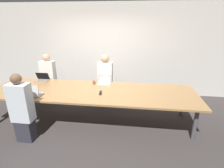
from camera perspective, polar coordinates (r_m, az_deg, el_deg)
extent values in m
plane|color=#383333|center=(4.42, -6.20, -11.24)|extent=(24.00, 24.00, 0.00)
cube|color=beige|center=(5.62, -2.45, 11.06)|extent=(12.00, 0.06, 2.80)
cube|color=#9E7547|center=(4.08, -6.58, -2.44)|extent=(4.76, 1.36, 0.04)
cylinder|color=#4C4C51|center=(3.91, 25.53, -11.73)|extent=(0.08, 0.08, 0.71)
cylinder|color=#4C4C51|center=(5.55, -27.78, -2.66)|extent=(0.08, 0.08, 0.71)
cylinder|color=#4C4C51|center=(4.75, 22.06, -5.45)|extent=(0.08, 0.08, 0.71)
cube|color=gray|center=(5.05, -21.90, 1.05)|extent=(0.34, 0.21, 0.02)
cube|color=gray|center=(5.08, -21.68, 2.51)|extent=(0.35, 0.10, 0.20)
cube|color=black|center=(5.07, -21.72, 2.43)|extent=(0.34, 0.10, 0.20)
cube|color=#2D2D38|center=(5.58, -19.35, -2.75)|extent=(0.32, 0.24, 0.45)
cube|color=silver|center=(5.39, -20.08, 3.15)|extent=(0.40, 0.24, 0.75)
sphere|color=tan|center=(5.28, -20.71, 8.12)|extent=(0.21, 0.21, 0.21)
cube|color=#B7B7BC|center=(4.47, -2.52, 0.17)|extent=(0.32, 0.24, 0.02)
cube|color=#B7B7BC|center=(4.52, -2.35, 2.08)|extent=(0.33, 0.08, 0.23)
cube|color=silver|center=(4.51, -2.37, 2.00)|extent=(0.32, 0.08, 0.23)
cube|color=#2D2D38|center=(5.10, -2.15, -3.73)|extent=(0.32, 0.24, 0.45)
cube|color=silver|center=(4.89, -2.24, 2.72)|extent=(0.40, 0.24, 0.75)
sphere|color=tan|center=(4.76, -2.32, 8.35)|extent=(0.23, 0.23, 0.23)
cylinder|color=brown|center=(4.47, -5.89, 0.54)|extent=(0.07, 0.07, 0.09)
cube|color=#B7B7BC|center=(4.16, -23.83, -3.27)|extent=(0.30, 0.24, 0.02)
cube|color=#B7B7BC|center=(4.02, -24.86, -2.18)|extent=(0.31, 0.05, 0.24)
cube|color=#0F1933|center=(4.03, -24.78, -2.15)|extent=(0.30, 0.05, 0.24)
cube|color=#2D2D38|center=(4.01, -26.25, -13.22)|extent=(0.32, 0.24, 0.45)
cube|color=silver|center=(3.74, -27.67, -5.43)|extent=(0.40, 0.24, 0.75)
sphere|color=brown|center=(3.58, -28.90, 1.46)|extent=(0.20, 0.20, 0.20)
cube|color=black|center=(3.88, -3.78, -2.88)|extent=(0.06, 0.15, 0.05)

